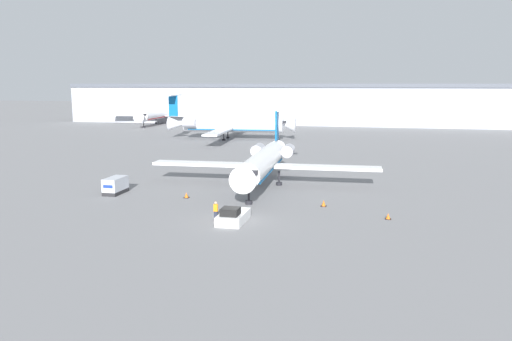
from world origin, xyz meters
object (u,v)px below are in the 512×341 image
at_px(worker_near_tug, 216,210).
at_px(traffic_cone_mid, 388,216).
at_px(pushback_tug, 233,216).
at_px(airplane_parked_far_right, 161,113).
at_px(airplane_main, 264,161).
at_px(traffic_cone_right, 324,203).
at_px(airplane_parked_far_left, 229,124).
at_px(traffic_cone_left, 186,195).
at_px(luggage_cart, 115,186).

xyz_separation_m(worker_near_tug, traffic_cone_mid, (16.40, 4.22, -0.71)).
distance_m(pushback_tug, airplane_parked_far_right, 122.76).
bearing_deg(airplane_main, traffic_cone_right, -47.58).
xyz_separation_m(traffic_cone_mid, airplane_parked_far_right, (-70.14, 105.03, 3.24)).
bearing_deg(traffic_cone_mid, worker_near_tug, -165.57).
xyz_separation_m(traffic_cone_mid, airplane_parked_far_left, (-35.02, 65.01, 3.33)).
relative_size(pushback_tug, traffic_cone_left, 7.23).
height_order(airplane_main, airplane_parked_far_left, airplane_parked_far_left).
bearing_deg(traffic_cone_mid, traffic_cone_right, 150.27).
bearing_deg(airplane_main, worker_near_tug, -93.44).
xyz_separation_m(luggage_cart, traffic_cone_right, (25.19, -0.69, -0.67)).
bearing_deg(traffic_cone_left, airplane_parked_far_right, 115.22).
bearing_deg(traffic_cone_right, airplane_parked_far_left, 114.85).
bearing_deg(airplane_parked_far_left, traffic_cone_left, -78.54).
relative_size(pushback_tug, airplane_parked_far_left, 0.12).
bearing_deg(traffic_cone_right, pushback_tug, -133.88).
bearing_deg(pushback_tug, traffic_cone_right, 46.12).
relative_size(pushback_tug, traffic_cone_right, 6.85).
xyz_separation_m(traffic_cone_right, airplane_parked_far_left, (-28.33, 61.19, 3.29)).
relative_size(airplane_main, traffic_cone_right, 43.89).
distance_m(airplane_parked_far_left, airplane_parked_far_right, 53.24).
bearing_deg(airplane_parked_far_right, worker_near_tug, -63.80).
distance_m(traffic_cone_left, traffic_cone_mid, 23.11).
bearing_deg(airplane_parked_far_right, pushback_tug, -63.09).
xyz_separation_m(worker_near_tug, airplane_parked_far_right, (-53.75, 109.25, 2.53)).
relative_size(luggage_cart, airplane_parked_far_right, 0.10).
bearing_deg(luggage_cart, traffic_cone_right, -1.56).
bearing_deg(luggage_cart, airplane_parked_far_left, 92.97).
xyz_separation_m(luggage_cart, airplane_parked_far_left, (-3.14, 60.51, 2.62)).
relative_size(worker_near_tug, traffic_cone_left, 2.90).
distance_m(airplane_main, luggage_cart, 18.87).
height_order(pushback_tug, luggage_cart, luggage_cart).
distance_m(worker_near_tug, traffic_cone_mid, 16.95).
distance_m(pushback_tug, worker_near_tug, 1.86).
distance_m(traffic_cone_left, airplane_parked_far_right, 111.38).
bearing_deg(airplane_parked_far_left, traffic_cone_mid, -61.69).
relative_size(traffic_cone_right, airplane_parked_far_right, 0.02).
relative_size(traffic_cone_left, airplane_parked_far_right, 0.02).
xyz_separation_m(luggage_cart, traffic_cone_mid, (31.88, -4.50, -0.72)).
relative_size(luggage_cart, airplane_parked_far_left, 0.09).
height_order(pushback_tug, worker_near_tug, worker_near_tug).
height_order(airplane_main, worker_near_tug, airplane_main).
height_order(luggage_cart, worker_near_tug, luggage_cart).
bearing_deg(airplane_parked_far_right, traffic_cone_left, -64.78).
relative_size(traffic_cone_left, airplane_parked_far_left, 0.02).
bearing_deg(luggage_cart, traffic_cone_mid, -8.04).
bearing_deg(traffic_cone_right, traffic_cone_mid, -29.73).
xyz_separation_m(airplane_main, airplane_parked_far_right, (-54.80, 91.73, 0.20)).
bearing_deg(traffic_cone_mid, luggage_cart, 171.96).
height_order(traffic_cone_right, airplane_parked_far_right, airplane_parked_far_right).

